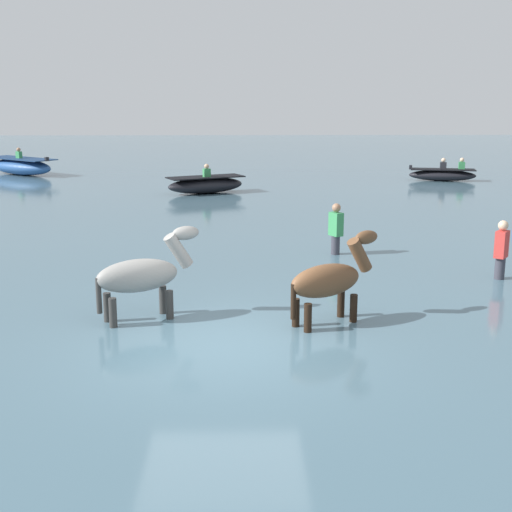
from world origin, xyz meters
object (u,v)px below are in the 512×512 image
Objects in this scene: horse_trailing_bay at (329,283)px; person_spectator_far at (501,258)px; boat_far_offshore at (21,166)px; horse_lead_grey at (142,278)px; boat_distant_east at (206,185)px; person_onlooker_left at (336,236)px; boat_mid_outer at (443,175)px.

person_spectator_far is (3.77, 2.71, -0.25)m from horse_trailing_bay.
horse_lead_grey is at bearing -68.33° from boat_far_offshore.
person_spectator_far reaches higher than boat_distant_east.
boat_far_offshore is 2.44× the size of person_onlooker_left.
horse_lead_grey reaches higher than boat_far_offshore.
horse_lead_grey is 21.35m from boat_mid_outer.
person_spectator_far is 1.00× the size of person_onlooker_left.
person_onlooker_left reaches higher than boat_mid_outer.
horse_lead_grey is 15.09m from boat_distant_east.
boat_mid_outer is (9.97, 3.64, -0.05)m from boat_distant_east.
boat_distant_east reaches higher than boat_mid_outer.
horse_trailing_bay is at bearing -62.03° from boat_far_offshore.
horse_trailing_bay is at bearing -110.88° from boat_mid_outer.
person_spectator_far is (6.79, 2.45, -0.28)m from horse_lead_grey.
boat_distant_east is at bearing 117.22° from person_spectator_far.
boat_far_offshore is (-11.57, 21.79, -0.29)m from horse_trailing_bay.
horse_lead_grey is at bearing -128.73° from person_onlooker_left.
boat_far_offshore is at bearing 111.67° from horse_lead_grey.
boat_distant_east is (-2.73, 15.35, -0.36)m from horse_trailing_bay.
horse_lead_grey is 1.19× the size of person_onlooker_left.
person_onlooker_left is at bearing -53.70° from boat_far_offshore.
boat_far_offshore is at bearing 128.80° from person_spectator_far.
person_onlooker_left is at bearing 142.78° from person_spectator_far.
boat_mid_outer is (18.81, -2.80, -0.12)m from boat_far_offshore.
person_spectator_far is at bearing 19.83° from horse_lead_grey.
boat_distant_east is 1.92× the size of person_spectator_far.
boat_mid_outer is at bearing 20.04° from boat_distant_east.
horse_trailing_bay is at bearing -144.31° from person_spectator_far.
boat_far_offshore reaches higher than person_onlooker_left.
boat_far_offshore is at bearing 117.97° from horse_trailing_bay.
horse_lead_grey is 1.19× the size of person_spectator_far.
horse_trailing_bay is at bearing -79.92° from boat_distant_east.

